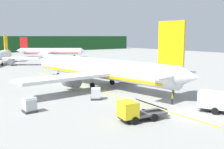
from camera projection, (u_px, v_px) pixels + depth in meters
name	position (u px, v px, depth m)	size (l,w,h in m)	color
ground	(41.00, 73.00, 70.70)	(240.00, 320.00, 0.20)	#999993
airliner_foreground	(99.00, 69.00, 50.89)	(34.52, 41.63, 11.90)	silver
airliner_far_taxiway	(51.00, 51.00, 122.88)	(27.52, 23.54, 9.27)	white
service_truck_fuel	(135.00, 111.00, 29.88)	(6.29, 3.19, 2.55)	yellow
service_truck_catering	(224.00, 102.00, 32.82)	(4.41, 6.60, 2.65)	silver
cargo_container_near	(96.00, 94.00, 40.27)	(2.20, 2.20, 1.84)	#333338
cargo_container_mid	(30.00, 105.00, 33.43)	(1.66, 1.66, 2.02)	#333338
crew_marshaller	(173.00, 90.00, 42.66)	(0.49, 0.47, 1.66)	#191E33
crew_loader_left	(160.00, 81.00, 50.78)	(0.63, 0.27, 1.77)	#191E33
crew_loader_right	(172.00, 98.00, 37.41)	(0.49, 0.48, 1.65)	#191E33
apron_guide_line	(101.00, 91.00, 46.26)	(0.30, 60.00, 0.01)	yellow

